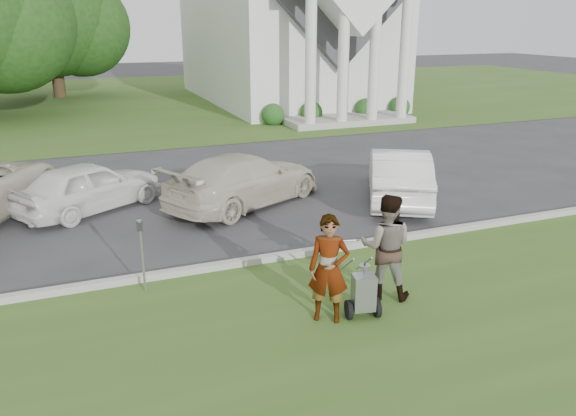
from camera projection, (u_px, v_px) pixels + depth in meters
ground at (280, 272)px, 11.19m from camera, size 120.00×120.00×0.00m
grass_strip at (349, 350)px, 8.53m from camera, size 80.00×7.00×0.01m
church_lawn at (129, 100)px, 35.03m from camera, size 80.00×30.00×0.01m
curb at (271, 258)px, 11.65m from camera, size 80.00×0.18×0.15m
tree_back at (50, 20)px, 34.79m from camera, size 9.61×7.60×8.89m
striping_cart at (363, 293)px, 9.35m from camera, size 0.68×1.19×1.04m
person_left at (329, 270)px, 9.12m from camera, size 0.80×0.72×1.83m
person_right at (386, 247)px, 9.90m from camera, size 1.18×1.11×1.92m
parking_meter_near at (142, 247)px, 10.10m from camera, size 0.10×0.09×1.40m
car_b at (89, 186)px, 14.58m from camera, size 4.12×3.38×1.32m
car_c at (244, 179)px, 15.08m from camera, size 5.13×4.02×1.39m
car_d at (399, 175)px, 15.45m from camera, size 3.45×4.61×1.45m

